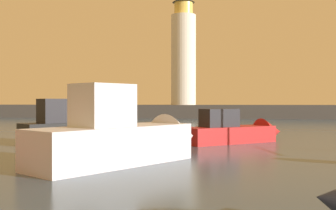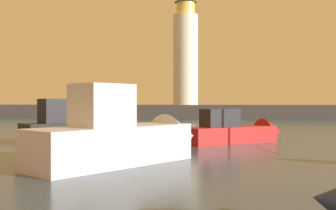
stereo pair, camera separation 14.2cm
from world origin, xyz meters
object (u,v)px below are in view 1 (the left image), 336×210
Objects in this scene: motorboat_1 at (240,131)px; lighthouse at (183,53)px; motorboat_3 at (81,129)px; motorboat_0 at (131,138)px.

lighthouse is at bearing 101.13° from motorboat_1.
motorboat_0 is at bearing -57.51° from motorboat_3.
motorboat_0 is at bearing -86.88° from lighthouse.
motorboat_0 is at bearing -117.63° from motorboat_1.
motorboat_3 reaches higher than motorboat_1.
motorboat_3 is at bearing 122.49° from motorboat_0.
motorboat_1 is (4.83, 9.23, -0.35)m from motorboat_0.
motorboat_3 is at bearing -93.73° from lighthouse.
lighthouse reaches higher than motorboat_1.
lighthouse reaches higher than motorboat_3.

